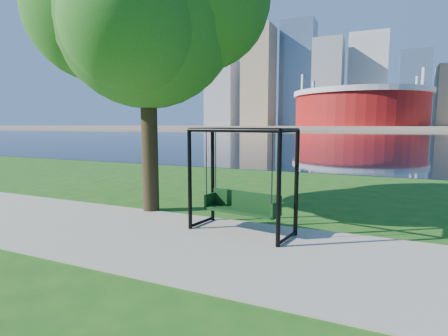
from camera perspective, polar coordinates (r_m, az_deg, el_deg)
The scene contains 8 objects.
ground at distance 8.07m, azimuth 0.51°, elevation -11.61°, with size 900.00×900.00×0.00m, color #1E5114.
path at distance 7.63m, azimuth -1.03°, elevation -12.59°, with size 120.00×4.00×0.03m, color #9E937F.
river at distance 109.08m, azimuth 22.58°, elevation 5.11°, with size 900.00×180.00×0.02m, color black.
far_bank at distance 313.03m, azimuth 23.68°, elevation 6.12°, with size 900.00×228.00×2.00m, color #937F60.
stadium at distance 242.64m, azimuth 21.28°, elevation 9.27°, with size 83.00×83.00×32.00m.
skyline at distance 328.18m, azimuth 23.25°, elevation 12.26°, with size 392.00×66.00×96.50m.
swing at distance 8.30m, azimuth 2.98°, elevation -2.43°, with size 2.59×1.44×2.51m.
park_tree at distance 11.14m, azimuth -12.63°, elevation 23.80°, with size 6.75×6.10×8.39m.
Camera 1 is at (3.06, -7.01, 2.57)m, focal length 28.00 mm.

